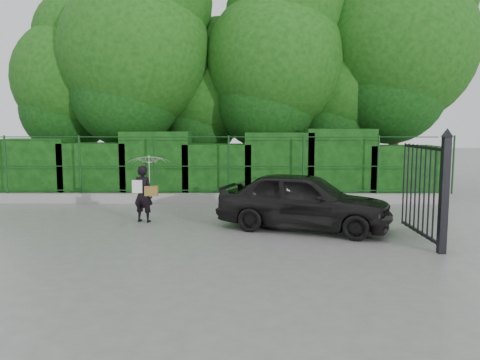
{
  "coord_description": "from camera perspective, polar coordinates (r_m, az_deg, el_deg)",
  "views": [
    {
      "loc": [
        0.85,
        -9.85,
        2.41
      ],
      "look_at": [
        0.77,
        1.3,
        1.1
      ],
      "focal_mm": 35.0,
      "sensor_mm": 36.0,
      "label": 1
    }
  ],
  "objects": [
    {
      "name": "fence",
      "position": [
        14.41,
        -2.1,
        1.89
      ],
      "size": [
        14.13,
        0.06,
        1.8
      ],
      "color": "#143D17",
      "rests_on": "kerb"
    },
    {
      "name": "gate",
      "position": [
        9.94,
        22.57,
        -0.88
      ],
      "size": [
        0.22,
        2.33,
        2.36
      ],
      "color": "black",
      "rests_on": "ground"
    },
    {
      "name": "kerb",
      "position": [
        14.55,
        -2.95,
        -2.24
      ],
      "size": [
        14.0,
        0.25,
        0.3
      ],
      "primitive_type": "cube",
      "color": "#9E9E99",
      "rests_on": "ground"
    },
    {
      "name": "hedge",
      "position": [
        15.43,
        -2.62,
        1.5
      ],
      "size": [
        14.2,
        1.2,
        2.29
      ],
      "color": "black",
      "rests_on": "ground"
    },
    {
      "name": "woman",
      "position": [
        11.86,
        -11.17,
        0.29
      ],
      "size": [
        1.0,
        1.02,
        1.68
      ],
      "color": "black",
      "rests_on": "ground"
    },
    {
      "name": "trees",
      "position": [
        17.72,
        1.38,
        13.87
      ],
      "size": [
        17.1,
        6.15,
        8.08
      ],
      "color": "black",
      "rests_on": "ground"
    },
    {
      "name": "car",
      "position": [
        10.92,
        7.78,
        -2.5
      ],
      "size": [
        4.27,
        2.87,
        1.35
      ],
      "primitive_type": "imported",
      "rotation": [
        0.0,
        0.0,
        1.22
      ],
      "color": "black",
      "rests_on": "ground"
    },
    {
      "name": "ground",
      "position": [
        10.17,
        -4.44,
        -7.02
      ],
      "size": [
        80.0,
        80.0,
        0.0
      ],
      "primitive_type": "plane",
      "color": "gray"
    }
  ]
}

